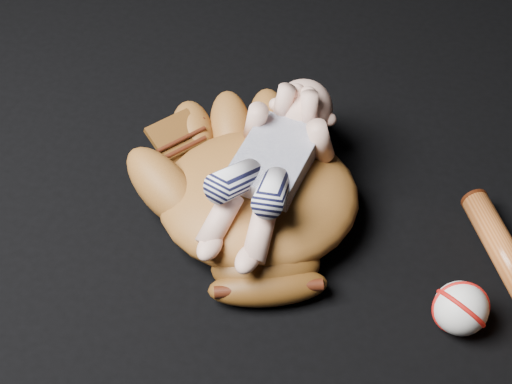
# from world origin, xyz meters

# --- Properties ---
(baseball_glove) EXTENTS (0.50, 0.53, 0.13)m
(baseball_glove) POSITION_xyz_m (-0.08, 0.11, 0.07)
(baseball_glove) COLOR brown
(baseball_glove) RESTS_ON ground
(newborn_baby) EXTENTS (0.20, 0.36, 0.14)m
(newborn_baby) POSITION_xyz_m (-0.07, 0.11, 0.12)
(newborn_baby) COLOR #D8A28B
(newborn_baby) RESTS_ON baseball_glove
(baseball) EXTENTS (0.09, 0.09, 0.07)m
(baseball) POSITION_xyz_m (0.23, 0.01, 0.04)
(baseball) COLOR white
(baseball) RESTS_ON ground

